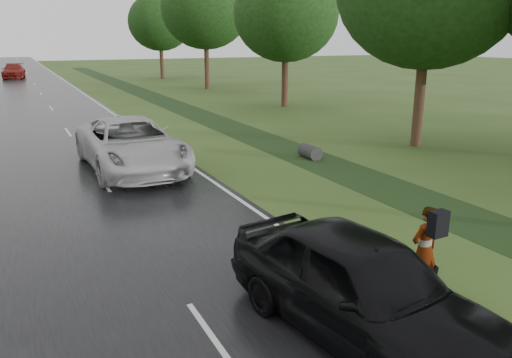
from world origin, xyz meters
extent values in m
cube|color=silver|center=(6.75, 45.00, 0.04)|extent=(0.12, 180.00, 0.01)
cube|color=black|center=(11.50, 20.00, 0.00)|extent=(2.20, 120.00, 0.01)
cylinder|color=#2D2D2D|center=(11.50, 10.00, 0.25)|extent=(0.56, 1.00, 0.56)
cylinder|color=#3B2418|center=(17.00, 10.00, 1.92)|extent=(0.44, 0.44, 3.84)
cylinder|color=#3B2418|center=(18.20, 24.00, 1.76)|extent=(0.44, 0.44, 3.52)
ellipsoid|color=black|center=(18.20, 24.00, 6.14)|extent=(7.00, 7.00, 6.30)
cylinder|color=#3B2418|center=(17.80, 38.00, 2.08)|extent=(0.44, 0.44, 4.16)
ellipsoid|color=black|center=(17.80, 38.00, 7.16)|extent=(8.00, 8.00, 7.20)
cylinder|color=#3B2418|center=(17.50, 52.00, 1.84)|extent=(0.44, 0.44, 3.68)
ellipsoid|color=black|center=(17.50, 52.00, 6.38)|extent=(7.20, 7.20, 6.48)
imported|color=#A5998C|center=(7.59, -0.14, 0.84)|extent=(0.63, 0.43, 1.69)
cube|color=black|center=(7.60, -0.38, 1.44)|extent=(0.35, 0.22, 0.47)
cube|color=#3A5450|center=(7.22, -0.06, 0.62)|extent=(0.18, 0.48, 0.38)
cube|color=black|center=(7.22, -0.06, 0.84)|extent=(0.05, 0.16, 0.03)
imported|color=silver|center=(4.76, 11.20, 0.95)|extent=(3.17, 6.62, 1.82)
imported|color=black|center=(5.61, -0.83, 0.90)|extent=(2.74, 5.29, 1.72)
imported|color=maroon|center=(1.87, 60.15, 0.87)|extent=(2.83, 5.89, 1.66)
camera|label=1|loc=(1.08, -6.36, 4.59)|focal=35.00mm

